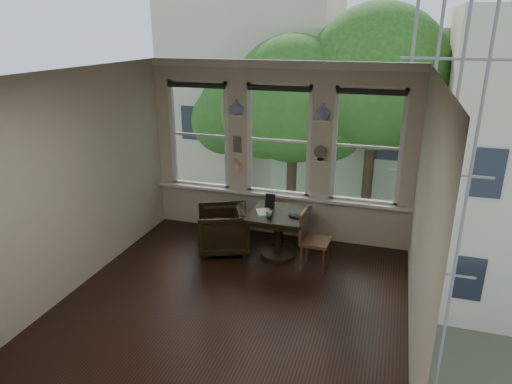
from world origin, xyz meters
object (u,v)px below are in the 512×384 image
(laptop, at_px, (295,217))
(side_chair_right, at_px, (315,241))
(armchair_left, at_px, (223,229))
(mug, at_px, (269,214))
(table, at_px, (279,235))

(laptop, bearing_deg, side_chair_right, 11.50)
(side_chair_right, distance_m, laptop, 0.47)
(armchair_left, distance_m, mug, 0.92)
(table, distance_m, side_chair_right, 0.68)
(table, xyz_separation_m, mug, (-0.11, -0.20, 0.42))
(side_chair_right, distance_m, mug, 0.82)
(table, height_order, side_chair_right, side_chair_right)
(mug, bearing_deg, armchair_left, 171.41)
(laptop, distance_m, mug, 0.41)
(armchair_left, height_order, laptop, laptop)
(table, bearing_deg, laptop, -24.39)
(armchair_left, bearing_deg, laptop, 64.54)
(armchair_left, relative_size, side_chair_right, 0.90)
(laptop, bearing_deg, mug, -142.26)
(table, xyz_separation_m, armchair_left, (-0.92, -0.08, 0.00))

